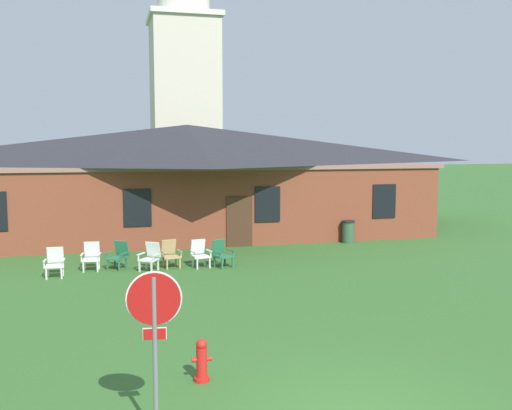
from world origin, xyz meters
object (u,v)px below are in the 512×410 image
(lawn_chair_far_side, at_px, (200,253))
(fire_hydrant, at_px, (202,361))
(lawn_chair_by_porch, at_px, (55,262))
(lawn_chair_near_door, at_px, (91,256))
(lawn_chair_middle, at_px, (151,256))
(lawn_chair_under_eave, at_px, (221,253))
(lawn_chair_right_end, at_px, (170,253))
(trash_bin, at_px, (348,232))
(stop_sign, at_px, (154,321))
(lawn_chair_left_end, at_px, (119,254))

(lawn_chair_far_side, bearing_deg, fire_hydrant, -98.50)
(lawn_chair_by_porch, height_order, lawn_chair_near_door, same)
(lawn_chair_middle, height_order, fire_hydrant, lawn_chair_middle)
(lawn_chair_middle, xyz_separation_m, lawn_chair_under_eave, (2.44, -0.04, 0.00))
(lawn_chair_right_end, bearing_deg, lawn_chair_near_door, 175.53)
(lawn_chair_by_porch, bearing_deg, fire_hydrant, -70.48)
(lawn_chair_middle, xyz_separation_m, lawn_chair_right_end, (0.70, 0.34, 0.00))
(fire_hydrant, bearing_deg, lawn_chair_under_eave, 77.11)
(lawn_chair_near_door, distance_m, lawn_chair_far_side, 3.68)
(trash_bin, bearing_deg, lawn_chair_under_eave, -150.98)
(lawn_chair_right_end, distance_m, fire_hydrant, 9.95)
(lawn_chair_near_door, xyz_separation_m, lawn_chair_middle, (1.95, -0.54, 0.00))
(lawn_chair_under_eave, xyz_separation_m, trash_bin, (6.28, 3.48, -0.00))
(fire_hydrant, bearing_deg, lawn_chair_by_porch, 109.52)
(fire_hydrant, xyz_separation_m, trash_bin, (8.46, 13.04, 0.12))
(lawn_chair_middle, relative_size, lawn_chair_under_eave, 1.00)
(lawn_chair_far_side, xyz_separation_m, fire_hydrant, (-1.46, -9.74, -0.12))
(lawn_chair_by_porch, xyz_separation_m, lawn_chair_middle, (3.07, 0.23, 0.00))
(lawn_chair_middle, xyz_separation_m, trash_bin, (8.72, 3.45, -0.00))
(lawn_chair_under_eave, bearing_deg, lawn_chair_far_side, 166.48)
(lawn_chair_middle, xyz_separation_m, fire_hydrant, (0.25, -9.60, -0.12))
(stop_sign, bearing_deg, trash_bin, 57.66)
(fire_hydrant, distance_m, trash_bin, 15.55)
(trash_bin, bearing_deg, fire_hydrant, -122.98)
(lawn_chair_near_door, bearing_deg, lawn_chair_middle, -15.60)
(lawn_chair_far_side, height_order, trash_bin, trash_bin)
(lawn_chair_middle, height_order, lawn_chair_under_eave, same)
(lawn_chair_middle, bearing_deg, fire_hydrant, -88.48)
(stop_sign, xyz_separation_m, lawn_chair_near_door, (-1.25, 11.98, -1.26))
(lawn_chair_by_porch, distance_m, lawn_chair_right_end, 3.81)
(lawn_chair_near_door, xyz_separation_m, fire_hydrant, (2.21, -10.14, -0.12))
(lawn_chair_by_porch, relative_size, lawn_chair_left_end, 1.00)
(lawn_chair_middle, xyz_separation_m, lawn_chair_far_side, (1.71, 0.14, 0.00))
(fire_hydrant, bearing_deg, lawn_chair_left_end, 97.30)
(stop_sign, relative_size, lawn_chair_middle, 2.60)
(stop_sign, xyz_separation_m, lawn_chair_left_end, (-0.34, 11.97, -1.26))
(lawn_chair_right_end, relative_size, trash_bin, 0.98)
(lawn_chair_left_end, xyz_separation_m, lawn_chair_far_side, (2.75, -0.39, 0.00))
(lawn_chair_near_door, height_order, fire_hydrant, lawn_chair_near_door)
(lawn_chair_right_end, bearing_deg, fire_hydrant, -92.57)
(lawn_chair_right_end, distance_m, lawn_chair_under_eave, 1.78)
(lawn_chair_by_porch, distance_m, lawn_chair_near_door, 1.36)
(lawn_chair_right_end, bearing_deg, lawn_chair_left_end, 173.73)
(lawn_chair_by_porch, height_order, lawn_chair_right_end, same)
(lawn_chair_left_end, height_order, fire_hydrant, lawn_chair_left_end)
(stop_sign, bearing_deg, lawn_chair_far_side, 78.23)
(lawn_chair_under_eave, bearing_deg, lawn_chair_right_end, 167.87)
(lawn_chair_right_end, height_order, lawn_chair_far_side, same)
(lawn_chair_by_porch, distance_m, trash_bin, 12.35)
(lawn_chair_left_end, distance_m, fire_hydrant, 10.21)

